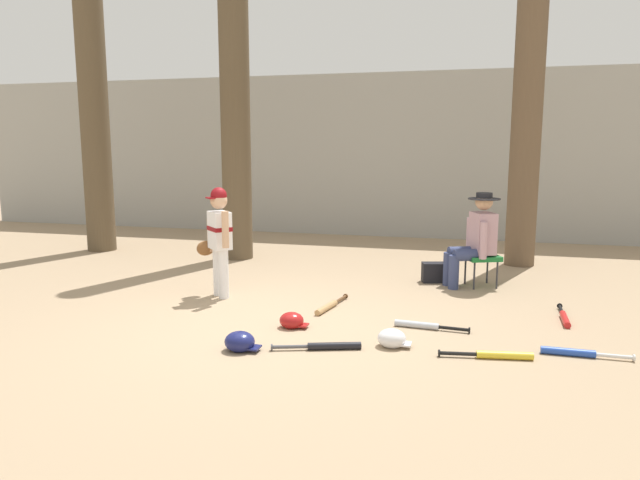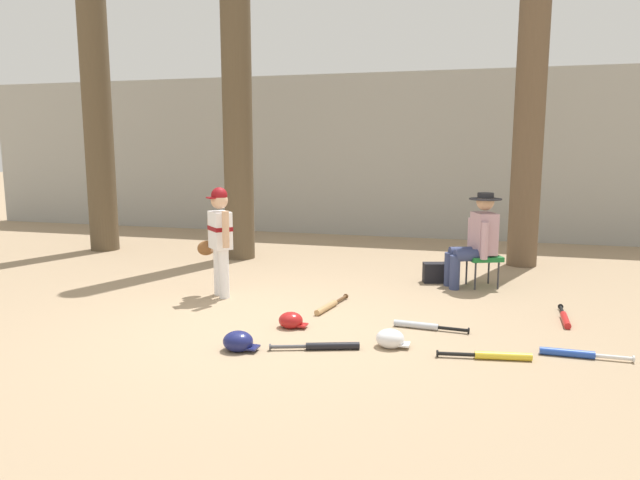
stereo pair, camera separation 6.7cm
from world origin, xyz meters
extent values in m
plane|color=#9E8466|center=(0.00, 0.00, 0.00)|extent=(60.00, 60.00, 0.00)
cube|color=#9E9E99|center=(0.00, 6.32, 1.59)|extent=(18.00, 0.36, 3.17)
cylinder|color=brown|center=(-1.73, 3.29, 3.02)|extent=(0.46, 0.46, 6.04)
cone|color=brown|center=(-1.73, 3.29, 0.00)|extent=(0.67, 0.67, 0.28)
cylinder|color=brown|center=(2.59, 3.88, 2.30)|extent=(0.44, 0.44, 4.60)
cone|color=brown|center=(2.59, 3.88, 0.00)|extent=(0.72, 0.72, 0.26)
cylinder|color=white|center=(-0.92, 0.91, 0.29)|extent=(0.12, 0.12, 0.58)
cylinder|color=white|center=(-1.05, 1.04, 0.29)|extent=(0.12, 0.12, 0.58)
cube|color=white|center=(-0.98, 0.97, 0.80)|extent=(0.35, 0.35, 0.44)
cube|color=maroon|center=(-0.98, 0.97, 0.82)|extent=(0.36, 0.36, 0.05)
sphere|color=tan|center=(-0.98, 0.97, 1.15)|extent=(0.20, 0.20, 0.20)
sphere|color=maroon|center=(-0.98, 0.97, 1.21)|extent=(0.19, 0.19, 0.19)
cube|color=maroon|center=(-1.05, 0.91, 1.19)|extent=(0.17, 0.17, 0.02)
cylinder|color=tan|center=(-0.83, 0.79, 0.84)|extent=(0.11, 0.11, 0.42)
cylinder|color=tan|center=(-1.16, 1.09, 0.72)|extent=(0.11, 0.11, 0.40)
ellipsoid|color=brown|center=(-1.22, 1.06, 0.56)|extent=(0.24, 0.24, 0.18)
cube|color=#196B2D|center=(2.01, 2.31, 0.38)|extent=(0.52, 0.52, 0.06)
cylinder|color=#333338|center=(1.93, 2.11, 0.19)|extent=(0.02, 0.02, 0.38)
cylinder|color=#333338|center=(1.82, 2.39, 0.19)|extent=(0.02, 0.02, 0.38)
cylinder|color=#333338|center=(2.21, 2.23, 0.19)|extent=(0.02, 0.02, 0.38)
cylinder|color=#333338|center=(2.10, 2.50, 0.19)|extent=(0.02, 0.02, 0.38)
cylinder|color=navy|center=(1.68, 2.06, 0.21)|extent=(0.13, 0.13, 0.43)
cylinder|color=navy|center=(1.61, 2.25, 0.21)|extent=(0.13, 0.13, 0.43)
cylinder|color=navy|center=(1.87, 2.14, 0.43)|extent=(0.43, 0.29, 0.15)
cylinder|color=navy|center=(1.79, 2.32, 0.43)|extent=(0.43, 0.29, 0.15)
cube|color=#B28C99|center=(2.01, 2.31, 0.69)|extent=(0.36, 0.42, 0.52)
cylinder|color=#B28C99|center=(2.02, 2.07, 0.63)|extent=(0.12, 0.12, 0.46)
cylinder|color=#B28C99|center=(1.86, 2.48, 0.63)|extent=(0.12, 0.12, 0.46)
sphere|color=tan|center=(2.01, 2.31, 1.09)|extent=(0.22, 0.22, 0.22)
cylinder|color=#232328|center=(2.01, 2.31, 1.12)|extent=(0.40, 0.40, 0.02)
cylinder|color=#232328|center=(2.01, 2.31, 1.16)|extent=(0.20, 0.20, 0.09)
cube|color=black|center=(1.43, 2.39, 0.13)|extent=(0.38, 0.26, 0.26)
cylinder|color=brown|center=(-4.30, 3.37, 3.29)|extent=(0.47, 0.47, 6.58)
cone|color=brown|center=(-4.30, 3.37, 0.00)|extent=(0.70, 0.70, 0.28)
cylinder|color=tan|center=(0.38, 0.71, 0.03)|extent=(0.15, 0.47, 0.07)
cylinder|color=brown|center=(0.45, 1.09, 0.03)|extent=(0.09, 0.31, 0.03)
cylinder|color=brown|center=(0.48, 1.24, 0.03)|extent=(0.06, 0.03, 0.06)
cylinder|color=#2347AD|center=(2.73, -0.11, 0.03)|extent=(0.44, 0.07, 0.07)
cylinder|color=silver|center=(3.09, -0.11, 0.03)|extent=(0.29, 0.04, 0.03)
cylinder|color=silver|center=(3.24, -0.12, 0.03)|extent=(0.02, 0.06, 0.06)
cylinder|color=red|center=(2.84, 0.91, 0.03)|extent=(0.08, 0.45, 0.07)
cylinder|color=black|center=(2.85, 1.29, 0.03)|extent=(0.04, 0.30, 0.03)
cylinder|color=black|center=(2.85, 1.44, 0.03)|extent=(0.06, 0.02, 0.06)
cylinder|color=black|center=(0.75, -0.48, 0.03)|extent=(0.47, 0.21, 0.07)
cylinder|color=#4C4C51|center=(0.38, -0.60, 0.03)|extent=(0.31, 0.13, 0.03)
cylinder|color=#4C4C51|center=(0.23, -0.65, 0.03)|extent=(0.03, 0.06, 0.06)
cylinder|color=#B7BCC6|center=(1.40, 0.34, 0.03)|extent=(0.44, 0.10, 0.07)
cylinder|color=black|center=(1.76, 0.31, 0.03)|extent=(0.29, 0.06, 0.03)
cylinder|color=black|center=(1.90, 0.29, 0.03)|extent=(0.02, 0.06, 0.06)
cylinder|color=yellow|center=(2.20, -0.33, 0.03)|extent=(0.47, 0.14, 0.07)
cylinder|color=black|center=(1.81, -0.39, 0.03)|extent=(0.31, 0.08, 0.03)
cylinder|color=black|center=(1.66, -0.42, 0.03)|extent=(0.02, 0.06, 0.06)
ellipsoid|color=#A81919|center=(0.20, 0.04, 0.07)|extent=(0.24, 0.22, 0.17)
cube|color=#A81919|center=(0.31, 0.04, 0.03)|extent=(0.10, 0.12, 0.02)
ellipsoid|color=silver|center=(1.23, -0.27, 0.08)|extent=(0.26, 0.23, 0.17)
cube|color=silver|center=(1.35, -0.27, 0.03)|extent=(0.10, 0.13, 0.02)
ellipsoid|color=navy|center=(-0.05, -0.71, 0.08)|extent=(0.27, 0.25, 0.18)
cube|color=navy|center=(0.08, -0.71, 0.04)|extent=(0.11, 0.14, 0.02)
camera|label=1|loc=(1.90, -5.28, 1.78)|focal=32.82mm
camera|label=2|loc=(1.97, -5.27, 1.78)|focal=32.82mm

